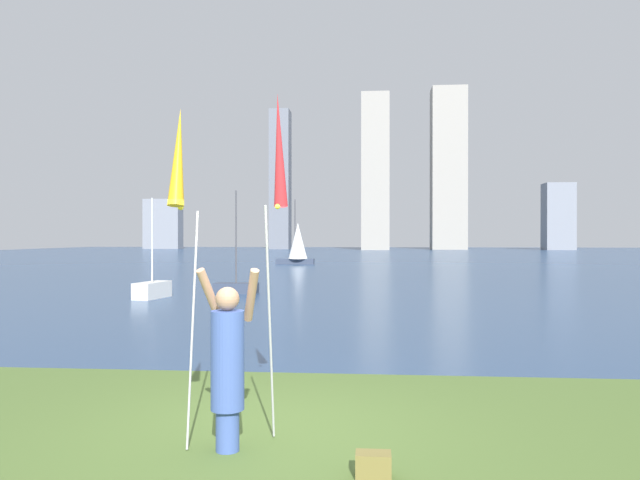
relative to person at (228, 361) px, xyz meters
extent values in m
cube|color=navy|center=(0.29, 62.03, -0.96)|extent=(120.00, 117.10, 0.12)
cube|color=#263316|center=(0.29, 3.48, -0.92)|extent=(120.00, 0.70, 0.02)
cylinder|color=#3F59A5|center=(0.00, -0.01, -0.69)|extent=(0.23, 0.23, 0.42)
cylinder|color=#3F59A5|center=(0.00, -0.01, 0.01)|extent=(0.34, 0.34, 0.99)
sphere|color=tan|center=(0.00, -0.01, 0.62)|extent=(0.24, 0.24, 0.24)
cylinder|color=tan|center=(-0.21, 0.13, 0.65)|extent=(0.24, 0.38, 0.57)
cylinder|color=tan|center=(0.21, 0.13, 0.65)|extent=(0.24, 0.38, 0.57)
cylinder|color=#B2B2B7|center=(-0.40, 0.14, 0.32)|extent=(0.02, 0.41, 2.41)
cone|color=yellow|center=(-0.40, -0.32, 2.01)|extent=(0.16, 0.31, 0.97)
sphere|color=yellow|center=(-0.40, -0.24, 1.53)|extent=(0.06, 0.06, 0.06)
cylinder|color=#B2B2B7|center=(0.40, 0.14, 0.34)|extent=(0.02, 0.53, 2.43)
cone|color=red|center=(0.40, 0.78, 2.21)|extent=(0.16, 0.41, 1.27)
sphere|color=yellow|center=(0.40, 0.65, 1.58)|extent=(0.06, 0.06, 0.06)
cube|color=olive|center=(1.46, -0.55, -0.79)|extent=(0.32, 0.20, 0.22)
cube|color=#333D51|center=(-4.55, 41.03, -0.69)|extent=(3.03, 0.77, 0.43)
cylinder|color=#47474C|center=(-4.55, 41.03, 1.86)|extent=(0.09, 0.09, 4.67)
cone|color=white|center=(-4.32, 41.02, 0.93)|extent=(1.54, 1.54, 2.81)
cube|color=#333D51|center=(-3.70, 16.63, -0.71)|extent=(1.64, 0.80, 0.39)
cylinder|color=#47474C|center=(-3.70, 16.63, 1.25)|extent=(0.06, 0.06, 3.53)
cube|color=silver|center=(-6.21, 14.53, -0.62)|extent=(0.90, 1.74, 0.57)
cylinder|color=silver|center=(-6.21, 14.53, 1.14)|extent=(0.06, 0.06, 2.95)
cube|color=gray|center=(-36.49, 101.06, 3.62)|extent=(6.56, 3.17, 9.04)
cube|color=slate|center=(-14.71, 100.11, 11.43)|extent=(3.49, 4.09, 24.67)
cube|color=gray|center=(2.09, 95.24, 12.04)|extent=(4.60, 6.23, 25.89)
cube|color=gray|center=(14.63, 98.72, 12.92)|extent=(5.87, 4.99, 27.64)
cube|color=gray|center=(32.42, 96.90, 4.64)|extent=(4.70, 3.86, 11.08)
camera|label=1|loc=(1.44, -5.92, 1.24)|focal=33.77mm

